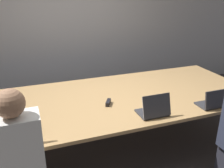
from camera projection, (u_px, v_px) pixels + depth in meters
name	position (u px, v px, depth m)	size (l,w,h in m)	color
ground_plane	(102.00, 147.00, 3.52)	(24.00, 24.00, 0.00)	#383333
curtain_wall	(69.00, 27.00, 4.71)	(12.00, 0.06, 2.80)	#ADADB2
conference_table	(101.00, 102.00, 3.26)	(4.23, 1.62, 0.75)	tan
laptop_near_midright	(154.00, 109.00, 2.81)	(0.34, 0.27, 0.27)	#333338
laptop_near_right	(213.00, 102.00, 3.01)	(0.31, 0.23, 0.24)	#333338
laptop_near_left	(22.00, 134.00, 2.34)	(0.31, 0.26, 0.26)	silver
stapler	(108.00, 102.00, 3.09)	(0.11, 0.15, 0.05)	black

